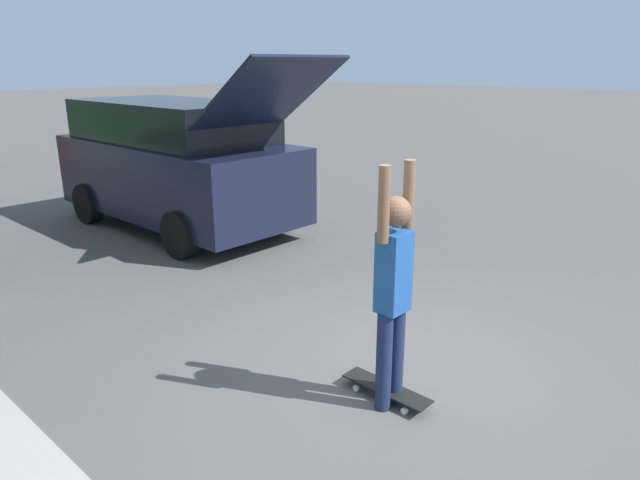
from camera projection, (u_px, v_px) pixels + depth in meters
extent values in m
plane|color=#54514F|center=(389.00, 365.00, 5.41)|extent=(120.00, 120.00, 0.00)
cube|color=black|center=(178.00, 177.00, 9.71)|extent=(2.01, 4.57, 1.20)
cube|color=black|center=(170.00, 121.00, 9.51)|extent=(1.85, 3.57, 0.65)
cylinder|color=black|center=(88.00, 203.00, 10.10)|extent=(0.24, 0.71, 0.71)
cylinder|color=black|center=(181.00, 186.00, 11.46)|extent=(0.24, 0.71, 0.71)
cylinder|color=black|center=(181.00, 235.00, 8.27)|extent=(0.24, 0.71, 0.71)
cylinder|color=black|center=(278.00, 210.00, 9.63)|extent=(0.24, 0.71, 0.71)
cube|color=black|center=(269.00, 93.00, 7.76)|extent=(1.77, 1.39, 0.99)
cylinder|color=#192347|center=(384.00, 362.00, 4.61)|extent=(0.13, 0.13, 0.86)
cylinder|color=#192347|center=(396.00, 354.00, 4.73)|extent=(0.13, 0.13, 0.86)
cube|color=#1E4C93|center=(394.00, 272.00, 4.44)|extent=(0.25, 0.20, 0.66)
sphere|color=brown|center=(396.00, 212.00, 4.30)|extent=(0.24, 0.24, 0.24)
cylinder|color=brown|center=(384.00, 205.00, 4.16)|extent=(0.09, 0.09, 0.58)
cylinder|color=brown|center=(409.00, 197.00, 4.39)|extent=(0.09, 0.09, 0.58)
cube|color=black|center=(386.00, 388.00, 4.86)|extent=(0.21, 0.82, 0.02)
cylinder|color=silver|center=(356.00, 388.00, 4.98)|extent=(0.03, 0.06, 0.06)
cylinder|color=silver|center=(369.00, 380.00, 5.11)|extent=(0.03, 0.06, 0.06)
cylinder|color=silver|center=(404.00, 411.00, 4.65)|extent=(0.03, 0.06, 0.06)
cylinder|color=silver|center=(417.00, 401.00, 4.78)|extent=(0.03, 0.06, 0.06)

